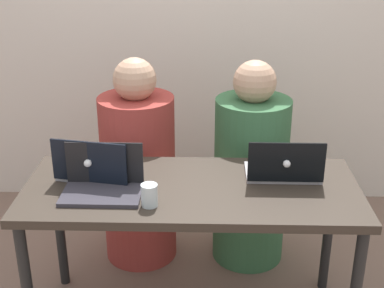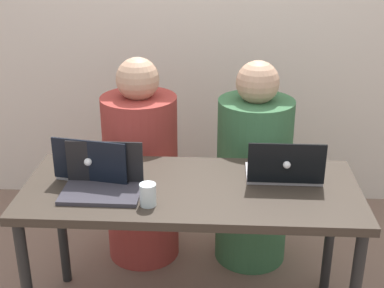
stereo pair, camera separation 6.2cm
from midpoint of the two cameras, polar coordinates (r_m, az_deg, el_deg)
The scene contains 8 objects.
back_wall at distance 3.55m, azimuth 0.06°, elevation 12.35°, with size 4.50×0.10×2.41m, color beige.
desk at distance 2.44m, azimuth -0.77°, elevation -6.15°, with size 1.51×0.64×0.74m.
person_on_left at distance 3.04m, azimuth -6.29°, elevation -3.09°, with size 0.49×0.49×1.19m.
person_on_right at distance 3.02m, azimuth 5.66°, elevation -3.30°, with size 0.45×0.45×1.18m.
laptop_back_right at distance 2.49m, azimuth 9.03°, elevation -2.68°, with size 0.34×0.24×0.21m.
laptop_front_left at distance 2.37m, azimuth -10.23°, elevation -4.12°, with size 0.35×0.24×0.21m.
laptop_back_left at distance 2.51m, azimuth -10.91°, elevation -2.65°, with size 0.38×0.28×0.21m.
water_glass_left at distance 2.24m, azimuth -5.35°, elevation -5.61°, with size 0.07×0.07×0.10m.
Camera 1 is at (0.06, -2.14, 1.85)m, focal length 50.00 mm.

